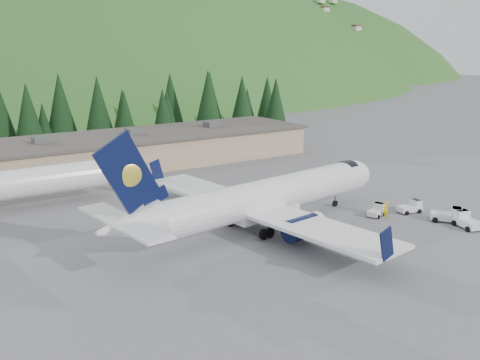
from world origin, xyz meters
name	(u,v)px	position (x,y,z in m)	size (l,w,h in m)	color
ground	(270,226)	(0.00, 0.00, 0.00)	(600.00, 600.00, 0.00)	#59595E
airliner	(263,199)	(-1.09, -0.14, 3.33)	(37.67, 35.45, 12.50)	white
baggage_tug_a	(377,210)	(12.79, -3.98, 0.62)	(2.89, 2.26, 1.39)	silver
baggage_tug_b	(411,207)	(17.18, -5.39, 0.67)	(3.04, 2.14, 1.50)	silver
baggage_tug_c	(466,220)	(17.85, -12.30, 0.78)	(2.67, 3.58, 1.74)	silver
terminal_building	(106,152)	(-5.01, 38.00, 2.62)	(71.00, 17.00, 6.10)	#9C8269
baggage_tug_d	(449,215)	(17.87, -10.10, 0.79)	(3.27, 3.63, 1.76)	silver
ramp_worker	(386,209)	(13.13, -4.99, 0.94)	(0.69, 0.45, 1.89)	#FFC600
tree_line	(69,109)	(-3.86, 61.51, 7.29)	(112.40, 18.79, 13.57)	black
hills	(112,249)	(53.34, 207.38, -82.80)	(614.00, 330.00, 300.00)	#1C4D17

